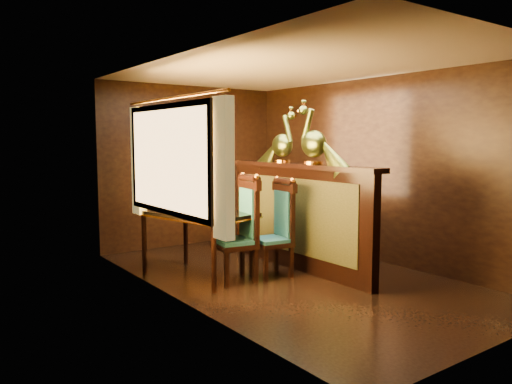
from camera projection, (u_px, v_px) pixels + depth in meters
ground at (293, 278)px, 6.02m from camera, size 5.00×5.00×0.00m
room_shell at (287, 146)px, 5.82m from camera, size 3.04×5.04×2.52m
partition at (297, 214)px, 6.38m from camera, size 0.26×2.70×1.36m
dining_table at (197, 218)px, 6.00m from camera, size 1.12×1.51×1.00m
chair_left at (244, 225)px, 5.87m from camera, size 0.52×0.54×1.27m
chair_right at (279, 225)px, 6.07m from camera, size 0.49×0.51×1.21m
peacock_left at (314, 132)px, 6.04m from camera, size 0.25×0.66×0.79m
peacock_right at (282, 135)px, 6.53m from camera, size 0.23×0.61×0.72m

